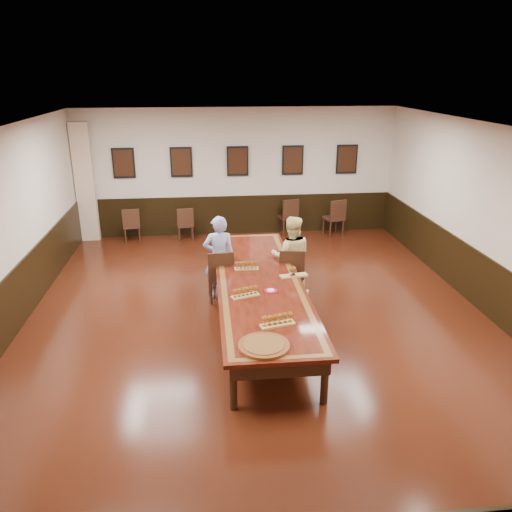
{
  "coord_description": "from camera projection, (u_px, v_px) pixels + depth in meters",
  "views": [
    {
      "loc": [
        -0.84,
        -7.56,
        4.01
      ],
      "look_at": [
        0.0,
        0.5,
        1.0
      ],
      "focal_mm": 35.0,
      "sensor_mm": 36.0,
      "label": 1
    }
  ],
  "objects": [
    {
      "name": "flight_a",
      "position": [
        246.0,
        266.0,
        8.7
      ],
      "size": [
        0.42,
        0.14,
        0.16
      ],
      "color": "#A48744",
      "rests_on": "conference_table"
    },
    {
      "name": "flight_b",
      "position": [
        293.0,
        272.0,
        8.4
      ],
      "size": [
        0.49,
        0.22,
        0.18
      ],
      "color": "#A48744",
      "rests_on": "conference_table"
    },
    {
      "name": "person_woman",
      "position": [
        291.0,
        256.0,
        9.3
      ],
      "size": [
        0.83,
        0.68,
        1.54
      ],
      "primitive_type": "imported",
      "rotation": [
        0.0,
        0.0,
        3.02
      ],
      "color": "#FAE69C",
      "rests_on": "floor"
    },
    {
      "name": "pink_phone",
      "position": [
        293.0,
        274.0,
        8.52
      ],
      "size": [
        0.09,
        0.14,
        0.01
      ],
      "primitive_type": "cube",
      "rotation": [
        0.0,
        0.0,
        0.24
      ],
      "color": "#D24692",
      "rests_on": "conference_table"
    },
    {
      "name": "curtain",
      "position": [
        85.0,
        183.0,
        12.16
      ],
      "size": [
        0.45,
        0.18,
        2.9
      ],
      "primitive_type": "cube",
      "color": "tan",
      "rests_on": "floor"
    },
    {
      "name": "carved_platter",
      "position": [
        264.0,
        346.0,
        6.26
      ],
      "size": [
        0.66,
        0.66,
        0.05
      ],
      "color": "#562811",
      "rests_on": "conference_table"
    },
    {
      "name": "wall_back",
      "position": [
        238.0,
        172.0,
        12.65
      ],
      "size": [
        8.0,
        0.02,
        3.2
      ],
      "primitive_type": "cube",
      "color": "beige",
      "rests_on": "floor"
    },
    {
      "name": "wainscoting",
      "position": [
        259.0,
        294.0,
        8.36
      ],
      "size": [
        8.0,
        10.0,
        1.0
      ],
      "color": "black",
      "rests_on": "floor"
    },
    {
      "name": "person_man",
      "position": [
        219.0,
        258.0,
        9.17
      ],
      "size": [
        0.6,
        0.42,
        1.59
      ],
      "primitive_type": "imported",
      "rotation": [
        0.0,
        0.0,
        3.2
      ],
      "color": "#4A5BBA",
      "rests_on": "floor"
    },
    {
      "name": "chair_woman",
      "position": [
        291.0,
        272.0,
        9.3
      ],
      "size": [
        0.52,
        0.56,
        0.98
      ],
      "primitive_type": null,
      "rotation": [
        0.0,
        0.0,
        3.02
      ],
      "color": "black",
      "rests_on": "floor"
    },
    {
      "name": "red_plate_grp",
      "position": [
        271.0,
        291.0,
        7.85
      ],
      "size": [
        0.22,
        0.22,
        0.03
      ],
      "color": "#B30B31",
      "rests_on": "conference_table"
    },
    {
      "name": "flight_c",
      "position": [
        245.0,
        292.0,
        7.65
      ],
      "size": [
        0.46,
        0.27,
        0.16
      ],
      "color": "#A48744",
      "rests_on": "conference_table"
    },
    {
      "name": "posters",
      "position": [
        238.0,
        161.0,
        12.47
      ],
      "size": [
        6.14,
        0.04,
        0.74
      ],
      "color": "black",
      "rests_on": "wall_back"
    },
    {
      "name": "wall_right",
      "position": [
        496.0,
        224.0,
        8.36
      ],
      "size": [
        0.02,
        10.0,
        3.2
      ],
      "primitive_type": "cube",
      "color": "beige",
      "rests_on": "floor"
    },
    {
      "name": "chair_man",
      "position": [
        220.0,
        275.0,
        9.17
      ],
      "size": [
        0.5,
        0.54,
        0.99
      ],
      "primitive_type": null,
      "rotation": [
        0.0,
        0.0,
        3.2
      ],
      "color": "black",
      "rests_on": "floor"
    },
    {
      "name": "flight_d",
      "position": [
        278.0,
        320.0,
        6.77
      ],
      "size": [
        0.51,
        0.26,
        0.18
      ],
      "color": "#A48744",
      "rests_on": "conference_table"
    },
    {
      "name": "ceiling",
      "position": [
        259.0,
        128.0,
        7.41
      ],
      "size": [
        8.0,
        10.0,
        0.02
      ],
      "primitive_type": "cube",
      "color": "white",
      "rests_on": "floor"
    },
    {
      "name": "spare_chair_a",
      "position": [
        132.0,
        225.0,
        12.36
      ],
      "size": [
        0.47,
        0.51,
        0.88
      ],
      "primitive_type": null,
      "rotation": [
        0.0,
        0.0,
        3.3
      ],
      "color": "black",
      "rests_on": "floor"
    },
    {
      "name": "spare_chair_b",
      "position": [
        185.0,
        223.0,
        12.5
      ],
      "size": [
        0.46,
        0.49,
        0.86
      ],
      "primitive_type": null,
      "rotation": [
        0.0,
        0.0,
        3.28
      ],
      "color": "black",
      "rests_on": "floor"
    },
    {
      "name": "wall_front",
      "position": [
        342.0,
        459.0,
        3.3
      ],
      "size": [
        8.0,
        0.02,
        3.2
      ],
      "primitive_type": "cube",
      "color": "beige",
      "rests_on": "floor"
    },
    {
      "name": "spare_chair_d",
      "position": [
        334.0,
        217.0,
        12.86
      ],
      "size": [
        0.56,
        0.59,
        0.97
      ],
      "primitive_type": null,
      "rotation": [
        0.0,
        0.0,
        3.4
      ],
      "color": "black",
      "rests_on": "floor"
    },
    {
      "name": "spare_chair_c",
      "position": [
        288.0,
        216.0,
        13.01
      ],
      "size": [
        0.54,
        0.57,
        0.94
      ],
      "primitive_type": null,
      "rotation": [
        0.0,
        0.0,
        3.38
      ],
      "color": "black",
      "rests_on": "floor"
    },
    {
      "name": "conference_table",
      "position": [
        259.0,
        288.0,
        8.32
      ],
      "size": [
        1.4,
        5.0,
        0.76
      ],
      "color": "#330E08",
      "rests_on": "floor"
    },
    {
      "name": "floor",
      "position": [
        259.0,
        321.0,
        8.53
      ],
      "size": [
        8.0,
        10.0,
        0.02
      ],
      "primitive_type": "cube",
      "color": "black",
      "rests_on": "ground"
    }
  ]
}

